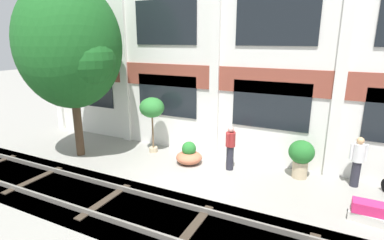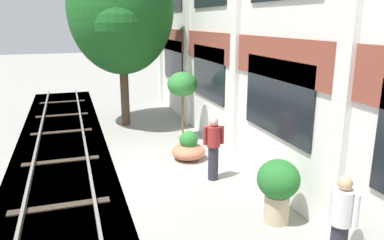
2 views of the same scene
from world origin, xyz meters
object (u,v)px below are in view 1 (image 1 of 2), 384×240
potted_plant_stone_basin (301,156)px  resident_by_doorway (230,147)px  potted_plant_square_trough (369,212)px  potted_plant_wide_bowl (189,155)px  resident_watching_tracks (358,160)px  broadleaf_tree (70,48)px  potted_plant_low_pan (152,109)px

potted_plant_stone_basin → resident_by_doorway: 2.37m
potted_plant_square_trough → potted_plant_wide_bowl: 5.93m
potted_plant_square_trough → resident_by_doorway: 4.52m
potted_plant_square_trough → resident_watching_tracks: size_ratio=0.58×
broadleaf_tree → potted_plant_wide_bowl: bearing=14.9°
broadleaf_tree → potted_plant_square_trough: 10.86m
potted_plant_wide_bowl → potted_plant_stone_basin: bearing=8.7°
potted_plant_square_trough → potted_plant_wide_bowl: (-5.79, 1.29, 0.07)m
potted_plant_stone_basin → resident_by_doorway: resident_by_doorway is taller
potted_plant_stone_basin → potted_plant_low_pan: 5.83m
potted_plant_stone_basin → resident_watching_tracks: (1.65, 0.12, 0.09)m
potted_plant_square_trough → resident_watching_tracks: resident_watching_tracks is taller
broadleaf_tree → potted_plant_wide_bowl: 5.92m
broadleaf_tree → potted_plant_stone_basin: (8.21, 1.75, -3.41)m
potted_plant_wide_bowl → resident_by_doorway: bearing=5.6°
potted_plant_square_trough → resident_by_doorway: (-4.24, 1.44, 0.61)m
potted_plant_wide_bowl → potted_plant_low_pan: bearing=168.2°
potted_plant_stone_basin → resident_watching_tracks: resident_watching_tracks is taller
potted_plant_wide_bowl → potted_plant_low_pan: size_ratio=0.43×
potted_plant_wide_bowl → potted_plant_square_trough: bearing=-12.5°
potted_plant_square_trough → resident_watching_tracks: (-0.26, 2.00, 0.63)m
potted_plant_stone_basin → potted_plant_low_pan: potted_plant_low_pan is taller
resident_by_doorway → resident_watching_tracks: resident_watching_tracks is taller
potted_plant_low_pan → resident_watching_tracks: potted_plant_low_pan is taller
resident_by_doorway → potted_plant_wide_bowl: bearing=-166.9°
broadleaf_tree → resident_watching_tracks: size_ratio=4.07×
potted_plant_wide_bowl → resident_by_doorway: (1.55, 0.15, 0.54)m
broadleaf_tree → resident_watching_tracks: (9.85, 1.86, -3.32)m
potted_plant_stone_basin → potted_plant_low_pan: bearing=-178.0°
broadleaf_tree → potted_plant_stone_basin: bearing=12.0°
potted_plant_low_pan → potted_plant_stone_basin: bearing=2.0°
potted_plant_wide_bowl → potted_plant_low_pan: 2.42m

